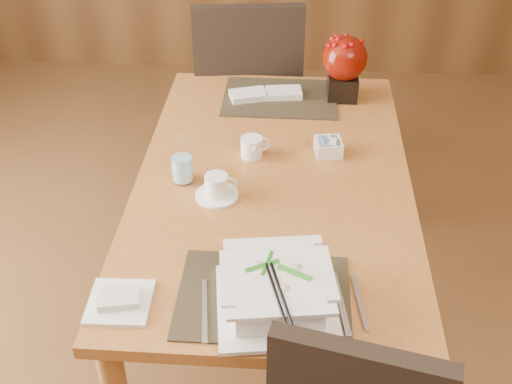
# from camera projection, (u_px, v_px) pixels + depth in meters

# --- Properties ---
(dining_table) EXTENTS (0.90, 1.50, 0.75)m
(dining_table) POSITION_uv_depth(u_px,v_px,m) (273.00, 200.00, 2.17)
(dining_table) COLOR #B16D31
(dining_table) RESTS_ON ground
(placemat_near) EXTENTS (0.45, 0.33, 0.01)m
(placemat_near) POSITION_uv_depth(u_px,v_px,m) (264.00, 297.00, 1.67)
(placemat_near) COLOR black
(placemat_near) RESTS_ON dining_table
(placemat_far) EXTENTS (0.45, 0.33, 0.01)m
(placemat_far) POSITION_uv_depth(u_px,v_px,m) (280.00, 98.00, 2.56)
(placemat_far) COLOR black
(placemat_far) RESTS_ON dining_table
(soup_setting) EXTENTS (0.34, 0.34, 0.12)m
(soup_setting) POSITION_uv_depth(u_px,v_px,m) (277.00, 292.00, 1.61)
(soup_setting) COLOR white
(soup_setting) RESTS_ON dining_table
(coffee_cup) EXTENTS (0.14, 0.14, 0.08)m
(coffee_cup) POSITION_uv_depth(u_px,v_px,m) (217.00, 188.00, 2.01)
(coffee_cup) COLOR white
(coffee_cup) RESTS_ON dining_table
(water_glass) EXTENTS (0.09, 0.09, 0.17)m
(water_glass) POSITION_uv_depth(u_px,v_px,m) (182.00, 159.00, 2.05)
(water_glass) COLOR silver
(water_glass) RESTS_ON dining_table
(creamer_jug) EXTENTS (0.13, 0.13, 0.07)m
(creamer_jug) POSITION_uv_depth(u_px,v_px,m) (252.00, 147.00, 2.20)
(creamer_jug) COLOR white
(creamer_jug) RESTS_ON dining_table
(sugar_caddy) EXTENTS (0.10, 0.10, 0.05)m
(sugar_caddy) POSITION_uv_depth(u_px,v_px,m) (328.00, 147.00, 2.22)
(sugar_caddy) COLOR white
(sugar_caddy) RESTS_ON dining_table
(berry_decor) EXTENTS (0.17, 0.17, 0.26)m
(berry_decor) POSITION_uv_depth(u_px,v_px,m) (344.00, 64.00, 2.48)
(berry_decor) COLOR black
(berry_decor) RESTS_ON dining_table
(napkins_far) EXTENTS (0.30, 0.16, 0.03)m
(napkins_far) POSITION_uv_depth(u_px,v_px,m) (269.00, 94.00, 2.55)
(napkins_far) COLOR white
(napkins_far) RESTS_ON dining_table
(bread_plate) EXTENTS (0.17, 0.17, 0.01)m
(bread_plate) POSITION_uv_depth(u_px,v_px,m) (120.00, 302.00, 1.65)
(bread_plate) COLOR white
(bread_plate) RESTS_ON dining_table
(far_chair) EXTENTS (0.54, 0.54, 1.04)m
(far_chair) POSITION_uv_depth(u_px,v_px,m) (248.00, 93.00, 2.95)
(far_chair) COLOR black
(far_chair) RESTS_ON ground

